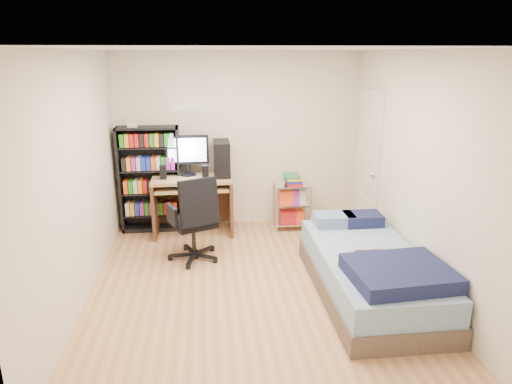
{
  "coord_description": "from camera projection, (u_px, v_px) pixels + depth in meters",
  "views": [
    {
      "loc": [
        -0.47,
        -4.49,
        2.47
      ],
      "look_at": [
        0.08,
        0.4,
        0.96
      ],
      "focal_mm": 32.0,
      "sensor_mm": 36.0,
      "label": 1
    }
  ],
  "objects": [
    {
      "name": "room",
      "position": [
        253.0,
        176.0,
        4.67
      ],
      "size": [
        3.58,
        4.08,
        2.58
      ],
      "color": "tan",
      "rests_on": "ground"
    },
    {
      "name": "media_shelf",
      "position": [
        150.0,
        178.0,
        6.42
      ],
      "size": [
        0.84,
        0.28,
        1.56
      ],
      "color": "black",
      "rests_on": "room"
    },
    {
      "name": "computer_desk",
      "position": [
        200.0,
        181.0,
        6.37
      ],
      "size": [
        1.09,
        0.64,
        1.38
      ],
      "color": "tan",
      "rests_on": "room"
    },
    {
      "name": "office_chair",
      "position": [
        195.0,
        234.0,
        5.57
      ],
      "size": [
        0.84,
        0.84,
        1.08
      ],
      "rotation": [
        0.0,
        0.0,
        0.4
      ],
      "color": "black",
      "rests_on": "room"
    },
    {
      "name": "wire_cart",
      "position": [
        292.0,
        193.0,
        6.53
      ],
      "size": [
        0.52,
        0.37,
        0.82
      ],
      "rotation": [
        0.0,
        0.0,
        -0.02
      ],
      "color": "silver",
      "rests_on": "room"
    },
    {
      "name": "bed",
      "position": [
        371.0,
        272.0,
        4.77
      ],
      "size": [
        1.06,
        2.12,
        0.6
      ],
      "color": "brown",
      "rests_on": "room"
    },
    {
      "name": "door",
      "position": [
        368.0,
        165.0,
        6.21
      ],
      "size": [
        0.12,
        0.8,
        2.0
      ],
      "color": "silver",
      "rests_on": "room"
    }
  ]
}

